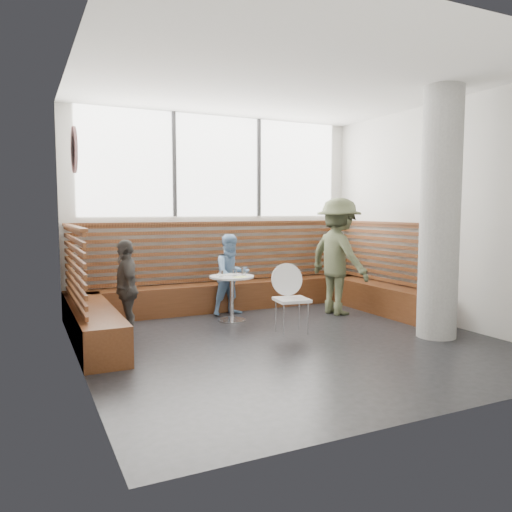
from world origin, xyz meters
name	(u,v)px	position (x,y,z in m)	size (l,w,h in m)	color
room	(291,214)	(0.00, 0.00, 1.60)	(5.00, 5.00, 3.20)	silver
booth	(235,289)	(0.00, 1.77, 0.41)	(5.00, 2.50, 1.44)	#492612
concrete_column	(440,214)	(1.85, -0.60, 1.60)	(0.50, 0.50, 3.20)	gray
wall_art	(74,150)	(-2.46, 0.40, 2.30)	(0.50, 0.50, 0.03)	white
cafe_table	(232,289)	(-0.21, 1.40, 0.49)	(0.66, 0.66, 0.68)	silver
cafe_chair	(289,292)	(0.23, 0.44, 0.54)	(0.44, 0.43, 0.93)	white
adult_man	(338,256)	(1.52, 1.15, 0.92)	(1.19, 0.68, 1.84)	#4C5337
child_back	(232,275)	(-0.04, 1.82, 0.64)	(0.62, 0.48, 1.27)	#6B8FB9
child_left	(126,289)	(-1.81, 1.12, 0.64)	(0.75, 0.31, 1.28)	#413E3B
plate_near	(222,275)	(-0.32, 1.51, 0.69)	(0.19, 0.19, 0.01)	white
plate_far	(232,274)	(-0.16, 1.50, 0.69)	(0.19, 0.19, 0.01)	white
glass_left	(221,274)	(-0.40, 1.35, 0.73)	(0.06, 0.06, 0.10)	white
glass_mid	(235,273)	(-0.18, 1.36, 0.73)	(0.06, 0.06, 0.10)	white
glass_right	(244,272)	(-0.02, 1.40, 0.73)	(0.07, 0.07, 0.11)	white
menu_card	(241,277)	(-0.15, 1.22, 0.68)	(0.21, 0.15, 0.00)	#A5C64C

